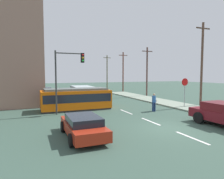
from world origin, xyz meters
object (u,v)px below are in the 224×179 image
object	(u,v)px
city_bus	(82,92)
stop_sign	(185,86)
traffic_light_mast	(67,71)
parked_sedan_near	(83,126)
parked_sedan_furthest	(46,91)
utility_pole_near	(202,63)
streetcar_tram	(76,99)
utility_pole_far	(123,71)
parked_sedan_mid	(54,99)
utility_pole_distant	(107,71)
parked_sedan_far	(52,94)
utility_pole_mid	(147,71)
pedestrian_crossing	(154,101)

from	to	relation	value
city_bus	stop_sign	bearing A→B (deg)	-52.15
city_bus	traffic_light_mast	bearing A→B (deg)	-111.24
parked_sedan_near	parked_sedan_furthest	distance (m)	25.07
traffic_light_mast	city_bus	bearing A→B (deg)	68.76
utility_pole_near	streetcar_tram	bearing A→B (deg)	166.88
city_bus	utility_pole_far	bearing A→B (deg)	41.90
parked_sedan_mid	utility_pole_distant	bearing A→B (deg)	56.20
parked_sedan_furthest	utility_pole_distant	world-z (taller)	utility_pole_distant
utility_pole_distant	parked_sedan_far	bearing A→B (deg)	-132.46
parked_sedan_furthest	stop_sign	xyz separation A→B (m)	(12.24, -19.64, 1.57)
city_bus	utility_pole_distant	bearing A→B (deg)	60.37
utility_pole_mid	utility_pole_far	xyz separation A→B (m)	(0.31, 9.30, 0.11)
utility_pole_mid	utility_pole_distant	distance (m)	18.53
city_bus	parked_sedan_near	xyz separation A→B (m)	(-3.84, -15.85, -0.41)
parked_sedan_mid	stop_sign	distance (m)	14.20
utility_pole_near	utility_pole_distant	size ratio (longest dim) A/B	1.11
pedestrian_crossing	traffic_light_mast	distance (m)	8.28
utility_pole_mid	parked_sedan_mid	bearing A→B (deg)	-166.47
pedestrian_crossing	parked_sedan_mid	bearing A→B (deg)	136.38
city_bus	utility_pole_distant	xyz separation A→B (m)	(10.62, 18.67, 3.14)
streetcar_tram	parked_sedan_furthest	distance (m)	16.57
parked_sedan_mid	stop_sign	size ratio (longest dim) A/B	1.51
traffic_light_mast	utility_pole_far	distance (m)	23.28
parked_sedan_far	utility_pole_near	world-z (taller)	utility_pole_near
utility_pole_near	utility_pole_mid	xyz separation A→B (m)	(-0.25, 10.40, -0.65)
stop_sign	utility_pole_far	distance (m)	20.11
pedestrian_crossing	utility_pole_mid	world-z (taller)	utility_pole_mid
city_bus	parked_sedan_near	size ratio (longest dim) A/B	1.21
city_bus	utility_pole_near	distance (m)	15.09
parked_sedan_furthest	utility_pole_far	bearing A→B (deg)	0.91
parked_sedan_mid	parked_sedan_far	bearing A→B (deg)	86.49
utility_pole_distant	stop_sign	bearing A→B (deg)	-94.96
pedestrian_crossing	parked_sedan_mid	distance (m)	11.19
utility_pole_near	utility_pole_far	world-z (taller)	utility_pole_near
city_bus	pedestrian_crossing	xyz separation A→B (m)	(4.02, -11.01, -0.09)
pedestrian_crossing	parked_sedan_near	world-z (taller)	pedestrian_crossing
parked_sedan_mid	utility_pole_near	size ratio (longest dim) A/B	0.49
city_bus	parked_sedan_near	bearing A→B (deg)	-103.63
utility_pole_near	utility_pole_distant	world-z (taller)	utility_pole_near
pedestrian_crossing	parked_sedan_mid	size ratio (longest dim) A/B	0.38
pedestrian_crossing	parked_sedan_far	bearing A→B (deg)	118.79
parked_sedan_mid	parked_sedan_far	distance (m)	6.33
parked_sedan_furthest	utility_pole_far	world-z (taller)	utility_pole_far
parked_sedan_mid	stop_sign	world-z (taller)	stop_sign
parked_sedan_near	traffic_light_mast	xyz separation A→B (m)	(0.31, 6.76, 3.12)
pedestrian_crossing	traffic_light_mast	bearing A→B (deg)	165.76
parked_sedan_far	utility_pole_distant	size ratio (longest dim) A/B	0.56
utility_pole_near	utility_pole_far	size ratio (longest dim) A/B	1.14
stop_sign	utility_pole_near	world-z (taller)	utility_pole_near
stop_sign	utility_pole_distant	world-z (taller)	utility_pole_distant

